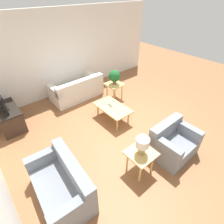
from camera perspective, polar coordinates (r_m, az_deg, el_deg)
ground_plane at (r=4.83m, az=5.27°, el=-5.45°), size 14.00×14.00×0.00m
wall_right at (r=6.40m, az=-14.55°, el=18.31°), size 0.12×7.20×2.70m
sofa at (r=6.11m, az=-11.28°, el=7.02°), size 0.86×1.73×0.75m
armchair at (r=4.23m, az=19.12°, el=-9.49°), size 0.77×0.98×0.77m
loveseat at (r=3.50m, az=-15.86°, el=-21.83°), size 1.41×0.85×0.77m
coffee_table at (r=4.92m, az=0.21°, el=1.24°), size 1.08×0.62×0.43m
side_table_plant at (r=5.89m, az=0.81°, el=8.46°), size 0.53×0.53×0.55m
side_table_lamp at (r=3.61m, az=9.33°, el=-13.83°), size 0.53×0.53×0.55m
tv_stand_chest at (r=5.46m, az=-30.68°, el=-1.45°), size 1.05×0.57×0.60m
television at (r=5.19m, az=-32.51°, el=3.22°), size 0.80×0.16×0.52m
potted_plant at (r=5.73m, az=0.84°, el=11.64°), size 0.38×0.38×0.47m
table_lamp at (r=3.37m, az=9.86°, el=-10.32°), size 0.26×0.26×0.37m
remote_control at (r=4.94m, az=-0.73°, el=2.22°), size 0.16×0.06×0.02m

